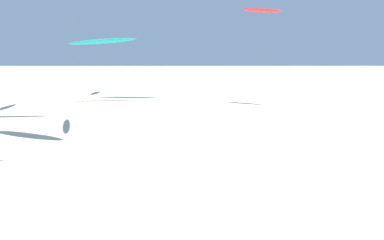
% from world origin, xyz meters
% --- Properties ---
extents(flying_kite_3, '(8.59, 4.28, 8.58)m').
position_xyz_m(flying_kite_3, '(-7.51, 56.88, 7.92)').
color(flying_kite_3, '#19B2B7').
rests_on(flying_kite_3, ground).
extents(flying_kite_11, '(4.88, 10.74, 11.87)m').
position_xyz_m(flying_kite_11, '(11.71, 53.05, 11.40)').
color(flying_kite_11, red).
rests_on(flying_kite_11, ground).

